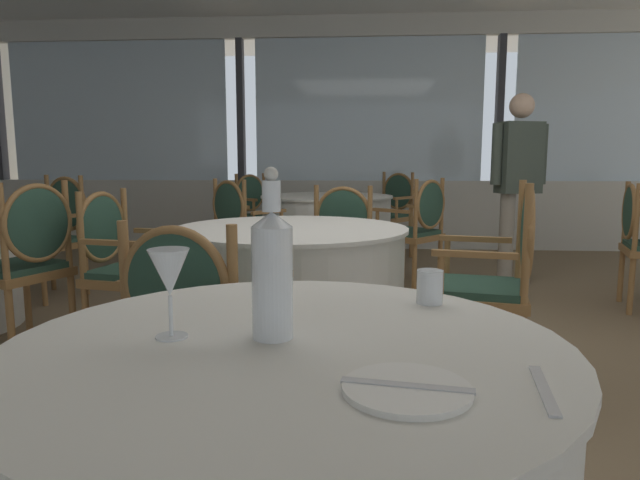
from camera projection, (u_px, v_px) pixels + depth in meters
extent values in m
plane|color=#756047|center=(374.00, 371.00, 2.94)|extent=(14.52, 14.52, 0.00)
cube|color=beige|center=(367.00, 214.00, 7.01)|extent=(10.11, 0.12, 0.85)
cube|color=beige|center=(369.00, 26.00, 6.68)|extent=(10.11, 0.12, 0.25)
cube|color=silver|center=(118.00, 112.00, 7.07)|extent=(2.79, 0.02, 1.73)
cube|color=silver|center=(368.00, 110.00, 6.84)|extent=(2.79, 0.02, 1.73)
cube|color=#333338|center=(241.00, 111.00, 6.94)|extent=(0.08, 0.14, 1.73)
cube|color=silver|center=(635.00, 108.00, 6.62)|extent=(2.79, 0.02, 1.73)
cube|color=#333338|center=(499.00, 109.00, 6.71)|extent=(0.08, 0.14, 1.73)
cylinder|color=silver|center=(287.00, 346.00, 1.09)|extent=(1.10, 1.10, 0.02)
cylinder|color=white|center=(407.00, 389.00, 0.85)|extent=(0.20, 0.20, 0.01)
cube|color=silver|center=(407.00, 386.00, 0.85)|extent=(0.20, 0.05, 0.00)
cube|color=silver|center=(544.00, 389.00, 0.85)|extent=(0.05, 0.19, 0.00)
cylinder|color=white|center=(272.00, 283.00, 1.09)|extent=(0.08, 0.08, 0.22)
cone|color=white|center=(272.00, 219.00, 1.08)|extent=(0.08, 0.08, 0.03)
cylinder|color=white|center=(271.00, 196.00, 1.07)|extent=(0.04, 0.04, 0.06)
sphere|color=silver|center=(271.00, 174.00, 1.06)|extent=(0.03, 0.03, 0.03)
cylinder|color=white|center=(172.00, 336.00, 1.11)|extent=(0.06, 0.06, 0.00)
cylinder|color=white|center=(171.00, 316.00, 1.10)|extent=(0.01, 0.01, 0.08)
cone|color=white|center=(169.00, 273.00, 1.09)|extent=(0.08, 0.08, 0.09)
cylinder|color=white|center=(430.00, 287.00, 1.37)|extent=(0.06, 0.06, 0.08)
cylinder|color=olive|center=(621.00, 276.00, 4.35)|extent=(0.04, 0.04, 0.41)
cylinder|color=olive|center=(631.00, 287.00, 3.98)|extent=(0.04, 0.04, 0.41)
cylinder|color=olive|center=(626.00, 213.00, 4.28)|extent=(0.04, 0.04, 0.48)
cylinder|color=olive|center=(637.00, 218.00, 3.90)|extent=(0.04, 0.04, 0.48)
ellipsoid|color=#284738|center=(629.00, 212.00, 4.09)|extent=(0.15, 0.39, 0.40)
torus|color=olive|center=(629.00, 212.00, 4.09)|extent=(0.14, 0.41, 0.42)
cylinder|color=silver|center=(291.00, 229.00, 2.93)|extent=(1.24, 1.24, 0.02)
cylinder|color=silver|center=(292.00, 299.00, 2.99)|extent=(1.20, 1.20, 0.73)
cube|color=olive|center=(208.00, 344.00, 2.07)|extent=(0.54, 0.54, 0.05)
cube|color=#284738|center=(208.00, 333.00, 2.06)|extent=(0.50, 0.50, 0.04)
cylinder|color=olive|center=(189.00, 376.00, 2.34)|extent=(0.04, 0.04, 0.40)
cylinder|color=olive|center=(278.00, 387.00, 2.24)|extent=(0.04, 0.04, 0.40)
cylinder|color=olive|center=(132.00, 418.00, 1.96)|extent=(0.04, 0.04, 0.40)
cylinder|color=olive|center=(236.00, 434.00, 1.85)|extent=(0.04, 0.04, 0.40)
cylinder|color=olive|center=(126.00, 287.00, 1.90)|extent=(0.04, 0.04, 0.45)
cylinder|color=olive|center=(233.00, 294.00, 1.79)|extent=(0.04, 0.04, 0.45)
ellipsoid|color=#284738|center=(175.00, 285.00, 1.82)|extent=(0.39, 0.13, 0.38)
torus|color=olive|center=(175.00, 285.00, 1.82)|extent=(0.39, 0.11, 0.39)
cube|color=olive|center=(149.00, 275.00, 2.12)|extent=(0.11, 0.37, 0.03)
cylinder|color=olive|center=(170.00, 295.00, 2.27)|extent=(0.03, 0.03, 0.22)
cube|color=olive|center=(272.00, 283.00, 1.98)|extent=(0.11, 0.37, 0.03)
cylinder|color=olive|center=(286.00, 303.00, 2.13)|extent=(0.03, 0.03, 0.22)
cube|color=olive|center=(477.00, 296.00, 2.71)|extent=(0.54, 0.54, 0.05)
cube|color=#284738|center=(477.00, 287.00, 2.71)|extent=(0.50, 0.50, 0.04)
cylinder|color=olive|center=(430.00, 352.00, 2.61)|extent=(0.04, 0.04, 0.42)
cylinder|color=olive|center=(437.00, 327.00, 2.99)|extent=(0.04, 0.04, 0.42)
cylinder|color=olive|center=(520.00, 360.00, 2.50)|extent=(0.04, 0.04, 0.42)
cylinder|color=olive|center=(515.00, 334.00, 2.88)|extent=(0.04, 0.04, 0.42)
cylinder|color=olive|center=(527.00, 244.00, 2.43)|extent=(0.04, 0.04, 0.53)
cylinder|color=olive|center=(520.00, 233.00, 2.81)|extent=(0.04, 0.04, 0.53)
ellipsoid|color=#284738|center=(527.00, 233.00, 2.61)|extent=(0.13, 0.39, 0.45)
torus|color=olive|center=(527.00, 233.00, 2.61)|extent=(0.13, 0.46, 0.46)
cube|color=olive|center=(474.00, 254.00, 2.45)|extent=(0.37, 0.11, 0.03)
cylinder|color=olive|center=(441.00, 277.00, 2.50)|extent=(0.03, 0.03, 0.22)
cube|color=olive|center=(475.00, 239.00, 2.92)|extent=(0.37, 0.11, 0.03)
cylinder|color=olive|center=(447.00, 258.00, 2.98)|extent=(0.03, 0.03, 0.22)
cube|color=olive|center=(336.00, 259.00, 3.89)|extent=(0.54, 0.54, 0.05)
cube|color=#284738|center=(336.00, 253.00, 3.88)|extent=(0.50, 0.50, 0.04)
cylinder|color=olive|center=(357.00, 298.00, 3.68)|extent=(0.04, 0.04, 0.39)
cylinder|color=olive|center=(300.00, 294.00, 3.79)|extent=(0.04, 0.04, 0.39)
cylinder|color=olive|center=(369.00, 285.00, 4.06)|extent=(0.04, 0.04, 0.39)
cylinder|color=olive|center=(316.00, 282.00, 4.17)|extent=(0.04, 0.04, 0.39)
cylinder|color=olive|center=(370.00, 219.00, 3.99)|extent=(0.04, 0.04, 0.48)
cylinder|color=olive|center=(316.00, 218.00, 4.10)|extent=(0.04, 0.04, 0.48)
ellipsoid|color=#284738|center=(343.00, 215.00, 4.05)|extent=(0.39, 0.13, 0.40)
torus|color=olive|center=(343.00, 215.00, 4.05)|extent=(0.41, 0.12, 0.42)
cube|color=olive|center=(371.00, 226.00, 3.77)|extent=(0.11, 0.37, 0.03)
cylinder|color=olive|center=(367.00, 245.00, 3.65)|extent=(0.03, 0.03, 0.22)
cube|color=olive|center=(301.00, 223.00, 3.90)|extent=(0.11, 0.37, 0.03)
cylinder|color=olive|center=(294.00, 242.00, 3.79)|extent=(0.03, 0.03, 0.22)
cube|color=olive|center=(136.00, 278.00, 3.24)|extent=(0.54, 0.54, 0.05)
cube|color=#284738|center=(136.00, 271.00, 3.23)|extent=(0.50, 0.50, 0.04)
cylinder|color=olive|center=(185.00, 309.00, 3.41)|extent=(0.04, 0.04, 0.40)
cylinder|color=olive|center=(148.00, 328.00, 3.03)|extent=(0.04, 0.04, 0.40)
cylinder|color=olive|center=(129.00, 304.00, 3.52)|extent=(0.04, 0.04, 0.40)
cylinder|color=olive|center=(86.00, 322.00, 3.14)|extent=(0.04, 0.04, 0.40)
cylinder|color=olive|center=(125.00, 227.00, 3.45)|extent=(0.04, 0.04, 0.49)
cylinder|color=olive|center=(81.00, 236.00, 3.07)|extent=(0.04, 0.04, 0.49)
ellipsoid|color=#284738|center=(102.00, 227.00, 3.26)|extent=(0.13, 0.39, 0.41)
torus|color=olive|center=(102.00, 227.00, 3.26)|extent=(0.12, 0.42, 0.42)
cube|color=olive|center=(161.00, 231.00, 3.44)|extent=(0.37, 0.11, 0.03)
cylinder|color=olive|center=(182.00, 250.00, 3.41)|extent=(0.03, 0.03, 0.22)
cube|color=olive|center=(110.00, 243.00, 2.96)|extent=(0.37, 0.11, 0.03)
cylinder|color=olive|center=(134.00, 264.00, 2.94)|extent=(0.03, 0.03, 0.22)
cylinder|color=silver|center=(327.00, 196.00, 5.55)|extent=(1.32, 1.32, 0.02)
cylinder|color=silver|center=(327.00, 234.00, 5.61)|extent=(1.28, 1.28, 0.73)
cube|color=olive|center=(387.00, 218.00, 6.31)|extent=(0.65, 0.65, 0.05)
cube|color=#284738|center=(387.00, 215.00, 6.30)|extent=(0.60, 0.60, 0.04)
cylinder|color=olive|center=(390.00, 243.00, 6.06)|extent=(0.04, 0.04, 0.42)
cylinder|color=olive|center=(362.00, 239.00, 6.34)|extent=(0.04, 0.04, 0.42)
cylinder|color=olive|center=(411.00, 239.00, 6.35)|extent=(0.04, 0.04, 0.42)
cylinder|color=olive|center=(383.00, 236.00, 6.62)|extent=(0.04, 0.04, 0.42)
cylinder|color=olive|center=(412.00, 194.00, 6.27)|extent=(0.04, 0.04, 0.49)
cylinder|color=olive|center=(384.00, 193.00, 6.55)|extent=(0.04, 0.04, 0.49)
ellipsoid|color=#284738|center=(398.00, 191.00, 6.42)|extent=(0.33, 0.29, 0.41)
torus|color=olive|center=(398.00, 191.00, 6.42)|extent=(0.35, 0.30, 0.43)
cube|color=olive|center=(404.00, 198.00, 6.09)|extent=(0.26, 0.31, 0.03)
cylinder|color=olive|center=(396.00, 209.00, 6.00)|extent=(0.03, 0.03, 0.22)
cube|color=olive|center=(369.00, 196.00, 6.43)|extent=(0.26, 0.31, 0.03)
cylinder|color=olive|center=(361.00, 206.00, 6.34)|extent=(0.03, 0.03, 0.22)
cube|color=olive|center=(262.00, 220.00, 6.28)|extent=(0.65, 0.65, 0.05)
cube|color=#284738|center=(262.00, 216.00, 6.27)|extent=(0.60, 0.60, 0.04)
cylinder|color=olive|center=(287.00, 240.00, 6.32)|extent=(0.04, 0.04, 0.41)
cylinder|color=olive|center=(260.00, 244.00, 6.03)|extent=(0.04, 0.04, 0.41)
cylinder|color=olive|center=(264.00, 236.00, 6.59)|extent=(0.04, 0.04, 0.41)
cylinder|color=olive|center=(238.00, 240.00, 6.31)|extent=(0.04, 0.04, 0.41)
cylinder|color=olive|center=(264.00, 194.00, 6.52)|extent=(0.04, 0.04, 0.49)
cylinder|color=olive|center=(237.00, 196.00, 6.24)|extent=(0.04, 0.04, 0.49)
ellipsoid|color=#284738|center=(250.00, 193.00, 6.39)|extent=(0.29, 0.33, 0.41)
torus|color=olive|center=(250.00, 193.00, 6.39)|extent=(0.30, 0.35, 0.43)
cube|color=olive|center=(280.00, 197.00, 6.41)|extent=(0.31, 0.26, 0.03)
cylinder|color=olive|center=(288.00, 207.00, 6.33)|extent=(0.03, 0.03, 0.22)
cube|color=olive|center=(245.00, 199.00, 6.05)|extent=(0.31, 0.26, 0.03)
cylinder|color=olive|center=(254.00, 210.00, 5.97)|extent=(0.03, 0.03, 0.22)
cube|color=olive|center=(249.00, 238.00, 4.88)|extent=(0.65, 0.65, 0.05)
cube|color=#284738|center=(249.00, 233.00, 4.88)|extent=(0.60, 0.60, 0.04)
cylinder|color=olive|center=(253.00, 258.00, 5.20)|extent=(0.04, 0.04, 0.40)
cylinder|color=olive|center=(281.00, 263.00, 4.92)|extent=(0.04, 0.04, 0.40)
cylinder|color=olive|center=(217.00, 263.00, 4.91)|extent=(0.04, 0.04, 0.40)
cylinder|color=olive|center=(246.00, 269.00, 4.64)|extent=(0.04, 0.04, 0.40)
cylinder|color=olive|center=(216.00, 207.00, 4.84)|extent=(0.04, 0.04, 0.49)
cylinder|color=olive|center=(245.00, 210.00, 4.56)|extent=(0.04, 0.04, 0.49)
ellipsoid|color=#284738|center=(228.00, 206.00, 4.69)|extent=(0.33, 0.29, 0.42)
torus|color=olive|center=(228.00, 206.00, 4.69)|extent=(0.35, 0.30, 0.43)
cube|color=olive|center=(233.00, 208.00, 5.03)|extent=(0.26, 0.31, 0.03)
cylinder|color=olive|center=(245.00, 219.00, 5.15)|extent=(0.03, 0.03, 0.22)
cube|color=olive|center=(269.00, 212.00, 4.69)|extent=(0.26, 0.31, 0.03)
cylinder|color=olive|center=(281.00, 223.00, 4.81)|extent=(0.03, 0.03, 0.22)
cube|color=olive|center=(409.00, 236.00, 4.91)|extent=(0.65, 0.65, 0.05)
cube|color=#284738|center=(409.00, 232.00, 4.90)|extent=(0.60, 0.60, 0.04)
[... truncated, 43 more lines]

